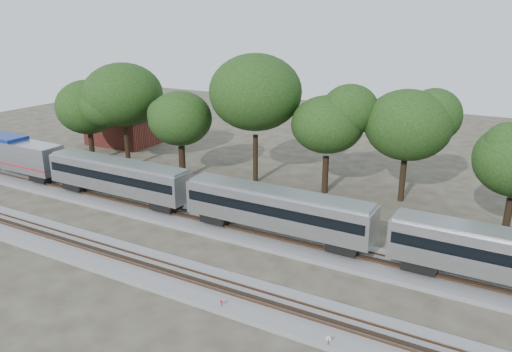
{
  "coord_description": "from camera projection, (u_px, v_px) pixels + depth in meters",
  "views": [
    {
      "loc": [
        19.36,
        -31.17,
        19.79
      ],
      "look_at": [
        -1.11,
        5.0,
        6.31
      ],
      "focal_mm": 35.0,
      "sensor_mm": 36.0,
      "label": 1
    }
  ],
  "objects": [
    {
      "name": "track_far",
      "position": [
        272.0,
        238.0,
        45.89
      ],
      "size": [
        160.0,
        5.0,
        0.73
      ],
      "color": "slate",
      "rests_on": "ground"
    },
    {
      "name": "switch_stand_red",
      "position": [
        221.0,
        304.0,
        34.75
      ],
      "size": [
        0.28,
        0.11,
        0.89
      ],
      "rotation": [
        0.0,
        0.0,
        -0.29
      ],
      "color": "#512D19",
      "rests_on": "ground"
    },
    {
      "name": "track_near",
      "position": [
        210.0,
        287.0,
        37.61
      ],
      "size": [
        160.0,
        5.0,
        0.73
      ],
      "color": "slate",
      "rests_on": "ground"
    },
    {
      "name": "tree_1",
      "position": [
        123.0,
        95.0,
        65.15
      ],
      "size": [
        9.99,
        9.99,
        14.09
      ],
      "color": "black",
      "rests_on": "ground"
    },
    {
      "name": "tree_2",
      "position": [
        180.0,
        119.0,
        60.87
      ],
      "size": [
        7.84,
        7.84,
        11.05
      ],
      "color": "black",
      "rests_on": "ground"
    },
    {
      "name": "switch_stand_white",
      "position": [
        328.0,
        342.0,
        30.66
      ],
      "size": [
        0.31,
        0.13,
        0.99
      ],
      "rotation": [
        0.0,
        0.0,
        0.33
      ],
      "color": "#512D19",
      "rests_on": "ground"
    },
    {
      "name": "brick_building",
      "position": [
        123.0,
        128.0,
        79.47
      ],
      "size": [
        10.64,
        7.74,
        4.97
      ],
      "rotation": [
        0.0,
        0.0,
        0.04
      ],
      "color": "maroon",
      "rests_on": "ground"
    },
    {
      "name": "tree_5",
      "position": [
        408.0,
        125.0,
        53.07
      ],
      "size": [
        8.71,
        8.71,
        12.28
      ],
      "color": "black",
      "rests_on": "ground"
    },
    {
      "name": "tree_0",
      "position": [
        88.0,
        107.0,
        68.34
      ],
      "size": [
        7.84,
        7.84,
        11.05
      ],
      "color": "black",
      "rests_on": "ground"
    },
    {
      "name": "train",
      "position": [
        385.0,
        230.0,
        40.13
      ],
      "size": [
        112.07,
        3.2,
        4.72
      ],
      "color": "silver",
      "rests_on": "ground"
    },
    {
      "name": "switch_lever",
      "position": [
        276.0,
        323.0,
        33.27
      ],
      "size": [
        0.5,
        0.3,
        0.3
      ],
      "primitive_type": "cube",
      "rotation": [
        0.0,
        0.0,
        0.0
      ],
      "color": "#512D19",
      "rests_on": "ground"
    },
    {
      "name": "tree_4",
      "position": [
        327.0,
        125.0,
        55.74
      ],
      "size": [
        8.22,
        8.22,
        11.6
      ],
      "color": "black",
      "rests_on": "ground"
    },
    {
      "name": "tree_3",
      "position": [
        255.0,
        92.0,
        58.45
      ],
      "size": [
        11.28,
        11.28,
        15.9
      ],
      "color": "black",
      "rests_on": "ground"
    },
    {
      "name": "ground",
      "position": [
        238.0,
        267.0,
        40.98
      ],
      "size": [
        160.0,
        160.0,
        0.0
      ],
      "primitive_type": "plane",
      "color": "#383328",
      "rests_on": "ground"
    }
  ]
}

